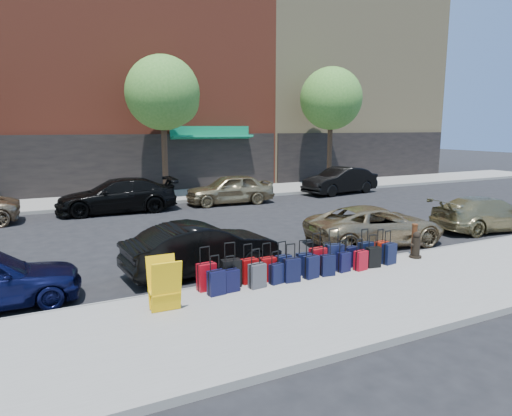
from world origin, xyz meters
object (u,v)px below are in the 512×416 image
display_rack (164,285)px  car_far_2 (230,189)px  car_near_1 (202,248)px  car_near_3 (487,214)px  tree_right (333,100)px  fire_hydrant (416,246)px  bollard (414,239)px  suitcase_front_5 (304,264)px  car_near_2 (375,225)px  tree_center (165,95)px  car_far_1 (117,196)px  car_far_3 (340,181)px

display_rack → car_far_2: 13.83m
car_near_1 → car_near_3: car_near_1 is taller
tree_right → car_far_2: size_ratio=1.66×
fire_hydrant → car_far_2: bearing=106.4°
bollard → tree_right: bearing=62.7°
bollard → display_rack: 7.51m
car_near_3 → car_far_2: 11.55m
suitcase_front_5 → car_near_2: 4.45m
tree_center → car_near_2: size_ratio=1.59×
bollard → display_rack: bearing=-174.7°
tree_center → tree_right: (10.50, 0.00, 0.00)m
display_rack → car_near_1: bearing=56.6°
tree_right → car_far_1: bearing=-168.8°
tree_center → car_near_3: tree_center is taller
tree_center → tree_right: bearing=0.0°
tree_center → car_far_2: size_ratio=1.66×
tree_right → car_near_1: (-13.20, -12.65, -4.74)m
display_rack → car_near_2: car_near_2 is taller
tree_right → car_far_1: 14.65m
tree_right → car_near_3: (-2.04, -12.61, -4.78)m
car_near_3 → car_far_3: car_far_3 is taller
tree_center → bollard: tree_center is taller
display_rack → fire_hydrant: bearing=5.8°
car_near_3 → tree_right: bearing=-2.5°
car_near_2 → suitcase_front_5: bearing=122.7°
tree_right → car_near_1: bearing=-136.2°
tree_center → suitcase_front_5: (-0.62, -14.31, -4.99)m
fire_hydrant → bollard: 0.28m
fire_hydrant → display_rack: display_rack is taller
fire_hydrant → suitcase_front_5: bearing=-169.4°
display_rack → car_near_2: (7.70, 2.59, -0.04)m
tree_right → car_far_3: tree_right is taller
suitcase_front_5 → bollard: bearing=5.7°
car_near_2 → car_far_1: size_ratio=0.87×
fire_hydrant → car_near_3: car_near_3 is taller
car_near_2 → car_far_1: (-6.50, 9.65, 0.13)m
suitcase_front_5 → car_near_2: bearing=31.0°
fire_hydrant → car_far_2: 11.65m
car_near_1 → car_far_3: 15.84m
tree_right → car_far_3: (-1.10, -2.43, -4.65)m
display_rack → car_near_3: bearing=12.3°
fire_hydrant → bollard: bollard is taller
car_near_1 → suitcase_front_5: bearing=-133.4°
suitcase_front_5 → display_rack: (-3.72, -0.64, 0.25)m
car_far_1 → car_far_2: size_ratio=1.20×
bollard → car_far_1: 13.14m
bollard → car_near_1: size_ratio=0.23×
bollard → car_near_1: (-5.84, 1.61, 0.05)m
bollard → car_near_2: car_near_2 is taller
car_near_1 → car_far_2: (5.02, 9.82, 0.07)m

